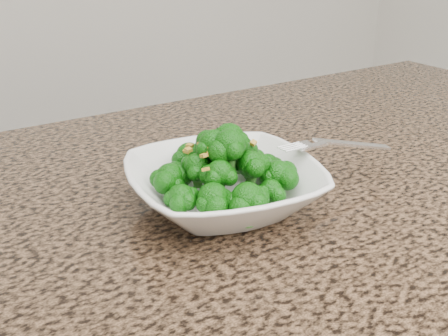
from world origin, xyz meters
TOP-DOWN VIEW (x-y plane):
  - granite_counter at (0.00, 0.30)m, footprint 1.64×1.04m
  - bowl at (0.02, 0.41)m, footprint 0.25×0.25m
  - broccoli_pile at (0.02, 0.41)m, footprint 0.19×0.19m
  - garlic_topping at (0.02, 0.41)m, footprint 0.11×0.11m
  - fork at (0.14, 0.39)m, footprint 0.18×0.07m

SIDE VIEW (x-z plane):
  - granite_counter at x=0.00m, z-range 0.87..0.90m
  - bowl at x=0.02m, z-range 0.90..0.95m
  - fork at x=0.14m, z-range 0.95..0.97m
  - broccoli_pile at x=0.02m, z-range 0.95..1.01m
  - garlic_topping at x=0.02m, z-range 1.01..1.02m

